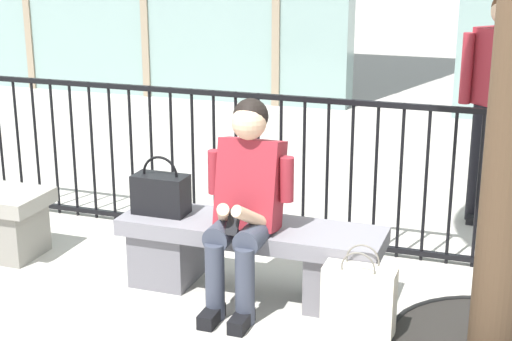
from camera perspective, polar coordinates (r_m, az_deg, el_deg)
The scene contains 7 objects.
ground_plane at distance 4.80m, azimuth -0.40°, elevation -8.93°, with size 60.00×60.00×0.00m, color #B2ADA3.
stone_bench at distance 4.69m, azimuth -0.41°, elevation -5.94°, with size 1.60×0.44×0.45m.
seated_person_with_phone at distance 4.44m, azimuth -0.81°, elevation -2.05°, with size 0.52×0.66×1.21m.
handbag_on_bench at distance 4.79m, azimuth -7.00°, elevation -1.66°, with size 0.33×0.17×0.36m.
shopping_bag at distance 4.27m, azimuth 7.56°, elevation -9.46°, with size 0.39×0.16×0.51m.
bystander_at_railing at distance 5.96m, azimuth 17.34°, elevation 5.53°, with size 0.55×0.41×1.71m.
plaza_railing at distance 5.36m, azimuth 2.67°, elevation 0.01°, with size 7.48×0.04×1.06m.
Camera 1 is at (1.47, -4.07, 2.07)m, focal length 54.50 mm.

